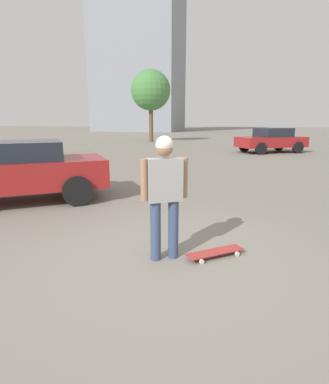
{
  "coord_description": "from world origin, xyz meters",
  "views": [
    {
      "loc": [
        0.89,
        -3.89,
        1.92
      ],
      "look_at": [
        0.0,
        0.0,
        0.98
      ],
      "focal_mm": 28.0,
      "sensor_mm": 36.0,
      "label": 1
    }
  ],
  "objects_px": {
    "car_parked_near": "(20,170)",
    "traffic_cone": "(33,176)",
    "person": "(164,188)",
    "car_parked_far": "(271,140)",
    "skateboard": "(215,252)"
  },
  "relations": [
    {
      "from": "person",
      "to": "car_parked_near",
      "type": "bearing_deg",
      "value": 121.7
    },
    {
      "from": "car_parked_near",
      "to": "skateboard",
      "type": "bearing_deg",
      "value": 121.79
    },
    {
      "from": "person",
      "to": "traffic_cone",
      "type": "distance_m",
      "value": 6.17
    },
    {
      "from": "skateboard",
      "to": "traffic_cone",
      "type": "xyz_separation_m",
      "value": [
        -5.56,
        3.53,
        0.28
      ]
    },
    {
      "from": "car_parked_far",
      "to": "skateboard",
      "type": "bearing_deg",
      "value": 51.31
    },
    {
      "from": "skateboard",
      "to": "traffic_cone",
      "type": "relative_size",
      "value": 1.23
    },
    {
      "from": "car_parked_near",
      "to": "traffic_cone",
      "type": "bearing_deg",
      "value": -97.96
    },
    {
      "from": "person",
      "to": "car_parked_far",
      "type": "bearing_deg",
      "value": 49.54
    },
    {
      "from": "car_parked_near",
      "to": "person",
      "type": "bearing_deg",
      "value": 116.01
    },
    {
      "from": "person",
      "to": "car_parked_far",
      "type": "xyz_separation_m",
      "value": [
        3.18,
        16.19,
        -0.25
      ]
    },
    {
      "from": "skateboard",
      "to": "car_parked_far",
      "type": "relative_size",
      "value": 0.18
    },
    {
      "from": "car_parked_near",
      "to": "car_parked_far",
      "type": "distance_m",
      "value": 15.71
    },
    {
      "from": "person",
      "to": "car_parked_near",
      "type": "distance_m",
      "value": 4.7
    },
    {
      "from": "car_parked_near",
      "to": "car_parked_far",
      "type": "relative_size",
      "value": 0.94
    },
    {
      "from": "car_parked_near",
      "to": "traffic_cone",
      "type": "xyz_separation_m",
      "value": [
        -0.75,
        1.47,
        -0.44
      ]
    }
  ]
}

